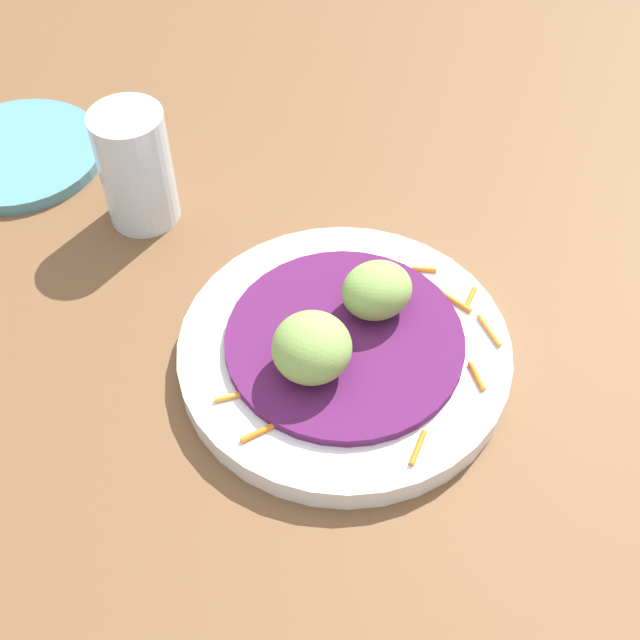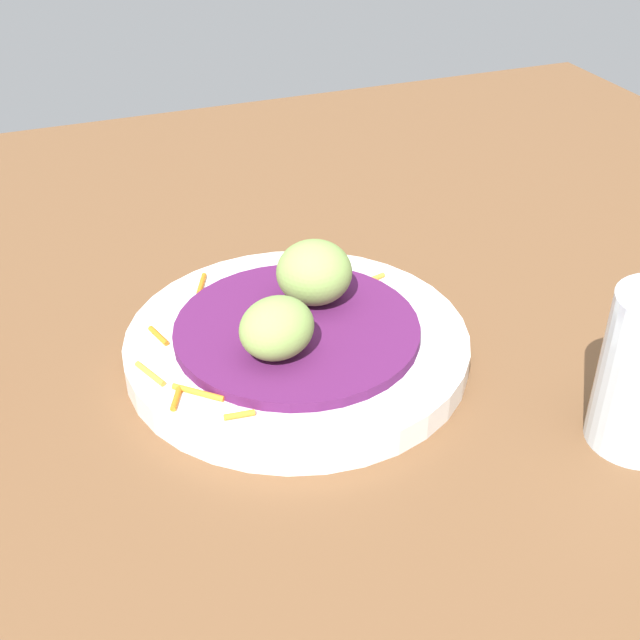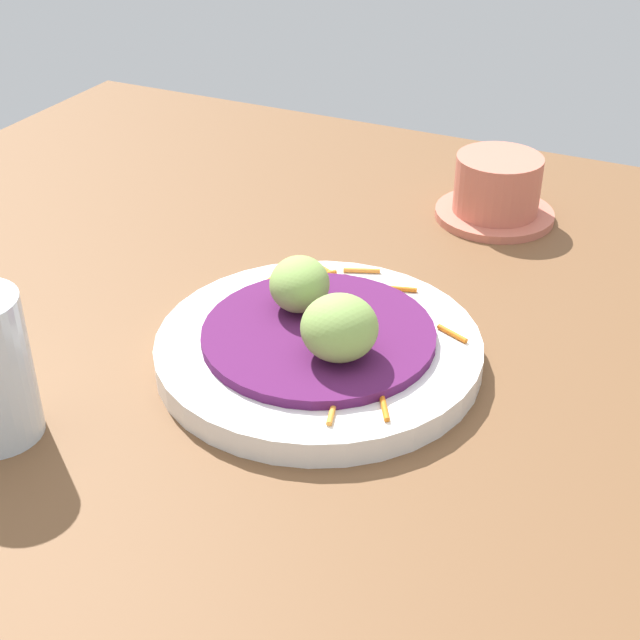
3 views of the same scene
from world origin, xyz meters
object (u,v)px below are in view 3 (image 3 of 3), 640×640
object	(u,v)px
guac_scoop_center	(299,284)
terracotta_bowl	(497,191)
main_plate	(319,350)
guac_scoop_left	(339,328)

from	to	relation	value
guac_scoop_center	terracotta_bowl	xyz separation A→B (cm)	(7.63, 27.53, -1.94)
main_plate	guac_scoop_left	world-z (taller)	guac_scoop_left
main_plate	guac_scoop_center	bearing A→B (deg)	139.34
guac_scoop_center	main_plate	bearing A→B (deg)	-40.66
main_plate	guac_scoop_center	distance (cm)	5.26
guac_scoop_center	guac_scoop_left	bearing A→B (deg)	-40.66
main_plate	terracotta_bowl	world-z (taller)	terracotta_bowl
guac_scoop_left	terracotta_bowl	xyz separation A→B (cm)	(2.16, 32.23, -2.22)
main_plate	guac_scoop_left	size ratio (longest dim) A/B	4.41
main_plate	terracotta_bowl	xyz separation A→B (cm)	(4.90, 29.88, 1.89)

